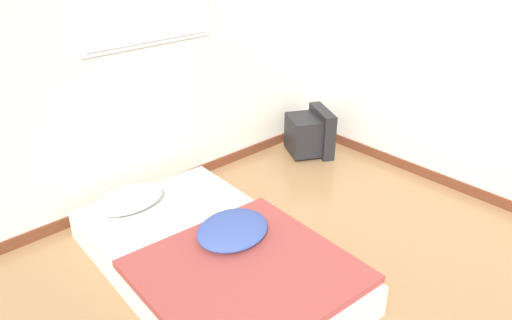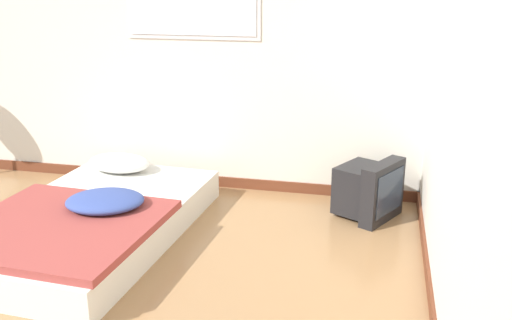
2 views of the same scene
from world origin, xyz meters
name	(u,v)px [view 2 (image 2 of 2)]	position (x,y,z in m)	size (l,w,h in m)	color
wall_back	(125,32)	(0.01, 2.86, 1.29)	(7.38, 0.08, 2.60)	silver
mattress_bed	(91,219)	(0.24, 1.65, 0.14)	(1.28, 2.03, 0.36)	silver
crt_tv	(369,190)	(2.09, 2.46, 0.21)	(0.53, 0.55, 0.45)	black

